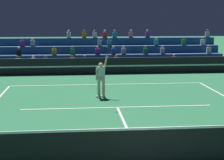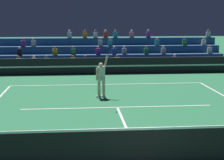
% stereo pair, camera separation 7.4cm
% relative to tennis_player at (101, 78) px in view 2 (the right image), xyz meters
% --- Properties ---
extents(tennis_net, '(12.00, 0.10, 1.10)m').
position_rel_tennis_player_xyz_m(tennis_net, '(0.57, -8.38, -0.44)').
color(tennis_net, black).
rests_on(tennis_net, ground).
extents(sponsor_banner_wall, '(18.00, 0.26, 1.10)m').
position_rel_tennis_player_xyz_m(sponsor_banner_wall, '(0.57, 7.43, -0.44)').
color(sponsor_banner_wall, black).
rests_on(sponsor_banner_wall, ground).
extents(bleacher_stand, '(18.23, 3.80, 2.83)m').
position_rel_tennis_player_xyz_m(bleacher_stand, '(0.56, 10.60, -0.15)').
color(bleacher_stand, navy).
rests_on(bleacher_stand, ground).
extents(tennis_player, '(0.82, 0.57, 2.49)m').
position_rel_tennis_player_xyz_m(tennis_player, '(0.00, 0.00, 0.00)').
color(tennis_player, beige).
rests_on(tennis_player, ground).
extents(tennis_ball, '(0.07, 0.07, 0.07)m').
position_rel_tennis_player_xyz_m(tennis_ball, '(0.44, -2.80, -0.95)').
color(tennis_ball, '#C6DB33').
rests_on(tennis_ball, ground).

